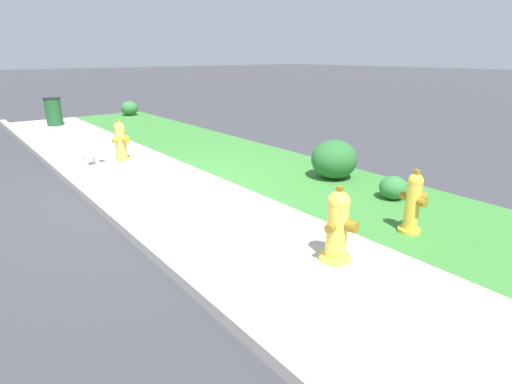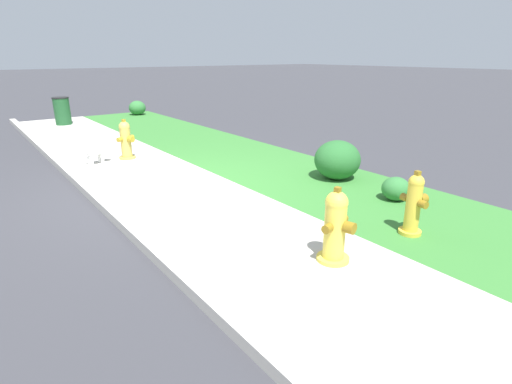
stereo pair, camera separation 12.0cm
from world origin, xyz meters
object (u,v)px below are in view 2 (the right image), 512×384
Objects in this scene: fire_hydrant_mid_block at (335,227)px; fire_hydrant_across_street at (414,204)px; small_white_dog at (97,151)px; shrub_bush_mid_verge at (337,160)px; shrub_bush_near_lamp at (396,189)px; trash_bin at (62,111)px; fire_hydrant_at_driveway at (126,140)px; shrub_bush_far_verge at (137,108)px.

fire_hydrant_mid_block is 1.24m from fire_hydrant_across_street.
small_white_dog is (-5.51, -2.02, -0.12)m from fire_hydrant_across_street.
shrub_bush_near_lamp is at bearing -5.28° from shrub_bush_mid_verge.
shrub_bush_mid_verge is (-1.97, 2.21, -0.06)m from fire_hydrant_mid_block.
small_white_dog is at bearing -95.41° from fire_hydrant_mid_block.
shrub_bush_near_lamp is (10.01, 2.33, -0.24)m from trash_bin.
fire_hydrant_across_street is (5.57, 1.42, -0.01)m from fire_hydrant_at_driveway.
trash_bin reaches higher than shrub_bush_mid_verge.
fire_hydrant_across_street is 2.28m from shrub_bush_mid_verge.
trash_bin is at bearing -102.39° from fire_hydrant_mid_block.
fire_hydrant_mid_block is at bearing -93.38° from small_white_dog.
shrub_bush_far_verge is 1.41× the size of shrub_bush_near_lamp.
trash_bin is 1.43× the size of shrub_bush_far_verge.
fire_hydrant_at_driveway is 6.44m from shrub_bush_far_verge.
fire_hydrant_at_driveway is 1.58× the size of small_white_dog.
fire_hydrant_at_driveway reaches higher than shrub_bush_near_lamp.
small_white_dog is 0.63× the size of trash_bin.
fire_hydrant_at_driveway reaches higher than shrub_bush_far_verge.
fire_hydrant_across_street is at bearing 7.75° from trash_bin.
fire_hydrant_across_street is at bearing -5.47° from shrub_bush_far_verge.
small_white_dog is 5.51m from shrub_bush_near_lamp.
shrub_bush_mid_verge is (-2.06, 0.98, -0.05)m from fire_hydrant_across_street.
small_white_dog is at bearing -27.54° from shrub_bush_far_verge.
trash_bin is at bearing -166.88° from shrub_bush_near_lamp.
shrub_bush_far_verge reaches higher than small_white_dog.
shrub_bush_near_lamp is (-0.72, 2.09, -0.22)m from fire_hydrant_mid_block.
fire_hydrant_at_driveway is 4.24m from shrub_bush_mid_verge.
fire_hydrant_across_street is 11.55m from shrub_bush_far_verge.
small_white_dog is 5.35m from trash_bin.
fire_hydrant_at_driveway is 5.74m from fire_hydrant_across_street.
trash_bin is 1.05× the size of shrub_bush_mid_verge.
fire_hydrant_across_street is 1.00× the size of shrub_bush_mid_verge.
trash_bin is at bearing -75.46° from shrub_bush_far_verge.
trash_bin is at bearing -164.38° from shrub_bush_mid_verge.
shrub_bush_mid_verge reaches higher than small_white_dog.
fire_hydrant_at_driveway is at bearing -157.12° from fire_hydrant_across_street.
fire_hydrant_mid_block is 1.03× the size of fire_hydrant_across_street.
shrub_bush_near_lamp is at bearing 93.68° from fire_hydrant_at_driveway.
trash_bin is (-10.82, -1.47, 0.03)m from fire_hydrant_across_street.
fire_hydrant_mid_block reaches higher than shrub_bush_mid_verge.
fire_hydrant_mid_block is 11.64m from shrub_bush_far_verge.
shrub_bush_far_verge is (-11.40, 2.34, -0.15)m from fire_hydrant_mid_block.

